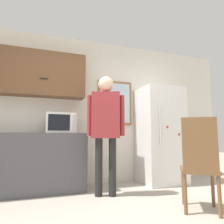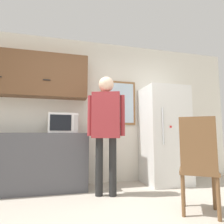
{
  "view_description": "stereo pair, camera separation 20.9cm",
  "coord_description": "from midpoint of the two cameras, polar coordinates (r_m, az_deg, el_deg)",
  "views": [
    {
      "loc": [
        -0.73,
        -1.67,
        0.87
      ],
      "look_at": [
        0.2,
        1.1,
        1.21
      ],
      "focal_mm": 32.0,
      "sensor_mm": 36.0,
      "label": 1
    },
    {
      "loc": [
        -0.53,
        -1.73,
        0.87
      ],
      "look_at": [
        0.2,
        1.1,
        1.21
      ],
      "focal_mm": 32.0,
      "sensor_mm": 36.0,
      "label": 2
    }
  ],
  "objects": [
    {
      "name": "back_wall",
      "position": [
        3.81,
        -4.9,
        0.58
      ],
      "size": [
        6.0,
        0.06,
        2.7
      ],
      "color": "silver",
      "rests_on": "ground_plane"
    },
    {
      "name": "microwave",
      "position": [
        3.35,
        -12.03,
        -3.2
      ],
      "size": [
        0.46,
        0.39,
        0.32
      ],
      "color": "white",
      "rests_on": "counter"
    },
    {
      "name": "counter",
      "position": [
        3.47,
        -23.57,
        -13.02
      ],
      "size": [
        2.11,
        0.58,
        0.91
      ],
      "color": "#4C4C51",
      "rests_on": "ground_plane"
    },
    {
      "name": "person",
      "position": [
        3.0,
        0.3,
        -2.62
      ],
      "size": [
        0.54,
        0.34,
        1.76
      ],
      "rotation": [
        0.0,
        0.0,
        -0.32
      ],
      "color": "black",
      "rests_on": "ground_plane"
    },
    {
      "name": "refrigerator",
      "position": [
        3.89,
        16.19,
        -6.2
      ],
      "size": [
        0.77,
        0.71,
        1.77
      ],
      "color": "white",
      "rests_on": "ground_plane"
    },
    {
      "name": "chair",
      "position": [
        2.53,
        25.66,
        -12.69
      ],
      "size": [
        0.56,
        0.56,
        1.07
      ],
      "rotation": [
        0.0,
        0.0,
        2.54
      ],
      "color": "brown",
      "rests_on": "ground_plane"
    },
    {
      "name": "window",
      "position": [
        3.92,
        3.37,
        2.65
      ],
      "size": [
        0.69,
        0.05,
        0.86
      ],
      "color": "olive"
    },
    {
      "name": "upper_cabinets",
      "position": [
        3.73,
        -22.18,
        9.92
      ],
      "size": [
        2.11,
        0.33,
        0.76
      ],
      "color": "brown"
    }
  ]
}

